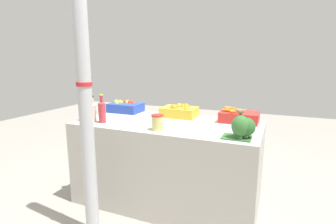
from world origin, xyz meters
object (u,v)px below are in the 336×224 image
Objects in this scene: carrot_crate at (239,116)px; juice_bottle_ruby at (102,111)px; juice_bottle_cloudy at (93,111)px; juice_bottle_golden at (83,110)px; broccoli_pile at (242,127)px; orange_crate at (180,111)px; pickle_jar at (157,122)px; apple_crate at (125,106)px; support_pole at (85,99)px; sparrow_bird at (240,111)px.

juice_bottle_ruby reaches higher than carrot_crate.
juice_bottle_golden is at bearing 180.00° from juice_bottle_cloudy.
broccoli_pile is 0.96× the size of juice_bottle_cloudy.
carrot_crate is at bearing -0.15° from orange_crate.
juice_bottle_ruby is 2.03× the size of pickle_jar.
support_pole is at bearing -73.61° from apple_crate.
carrot_crate is 1.32× the size of juice_bottle_ruby.
carrot_crate is 2.68× the size of pickle_jar.
juice_bottle_golden reaches higher than apple_crate.
carrot_crate is at bearing 22.35° from juice_bottle_cloudy.
carrot_crate is 0.58m from sparrow_bird.
orange_crate is 0.58m from pickle_jar.
sparrow_bird is (-0.02, 0.01, 0.12)m from broccoli_pile.
orange_crate is at bearing 179.85° from carrot_crate.
pickle_jar is at bearing -3.11° from juice_bottle_cloudy.
juice_bottle_ruby reaches higher than orange_crate.
orange_crate is 2.95× the size of sparrow_bird.
carrot_crate is at bearing -0.58° from apple_crate.
juice_bottle_ruby is (0.09, -0.56, 0.05)m from apple_crate.
juice_bottle_cloudy is 0.92× the size of juice_bottle_ruby.
carrot_crate is at bearing -141.83° from sparrow_bird.
juice_bottle_ruby is at bearing 0.00° from juice_bottle_cloudy.
juice_bottle_ruby is (-1.21, -0.54, 0.06)m from carrot_crate.
juice_bottle_ruby is at bearing -60.49° from sparrow_bird.
carrot_crate is (1.30, -0.01, -0.01)m from apple_crate.
juice_bottle_golden is 1.86× the size of pickle_jar.
support_pole is at bearing -131.83° from pickle_jar.
juice_bottle_cloudy is 1.88× the size of pickle_jar.
juice_bottle_cloudy reaches higher than juice_bottle_golden.
apple_crate is 1.43× the size of juice_bottle_cloudy.
juice_bottle_golden reaches higher than pickle_jar.
carrot_crate is at bearing 100.51° from broccoli_pile.
juice_bottle_cloudy reaches higher than apple_crate.
orange_crate is 1.43× the size of juice_bottle_cloudy.
juice_bottle_golden is 0.92× the size of juice_bottle_ruby.
support_pole is at bearing -46.93° from juice_bottle_golden.
support_pole is at bearing -157.31° from broccoli_pile.
juice_bottle_ruby is at bearing 0.00° from juice_bottle_golden.
broccoli_pile is 1.98× the size of sparrow_bird.
juice_bottle_ruby is 0.61m from pickle_jar.
broccoli_pile reaches higher than pickle_jar.
sparrow_bird is (0.70, -0.55, 0.15)m from orange_crate.
apple_crate is 1.32× the size of juice_bottle_ruby.
apple_crate is at bearing -82.42° from sparrow_bird.
pickle_jar is at bearing -57.46° from sparrow_bird.
orange_crate is 1.49× the size of broccoli_pile.
orange_crate is 0.81m from juice_bottle_ruby.
orange_crate is 1.00× the size of carrot_crate.
pickle_jar is at bearing 48.17° from support_pole.
carrot_crate is (0.62, -0.00, -0.00)m from orange_crate.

